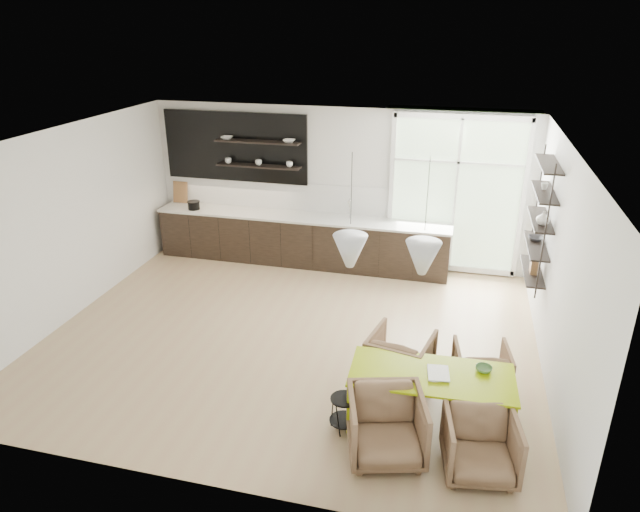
{
  "coord_description": "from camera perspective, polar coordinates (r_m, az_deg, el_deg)",
  "views": [
    {
      "loc": [
        2.2,
        -6.98,
        4.35
      ],
      "look_at": [
        0.28,
        0.6,
        1.07
      ],
      "focal_mm": 32.0,
      "sensor_mm": 36.0,
      "label": 1
    }
  ],
  "objects": [
    {
      "name": "wire_stool",
      "position": [
        6.66,
        2.41,
        -15.04
      ],
      "size": [
        0.33,
        0.33,
        0.42
      ],
      "rotation": [
        0.0,
        0.0,
        -0.25
      ],
      "color": "black",
      "rests_on": "ground"
    },
    {
      "name": "armchair_back_right",
      "position": [
        7.51,
        15.79,
        -10.78
      ],
      "size": [
        0.75,
        0.76,
        0.62
      ],
      "primitive_type": "imported",
      "rotation": [
        0.0,
        0.0,
        3.29
      ],
      "color": "brown",
      "rests_on": "ground"
    },
    {
      "name": "table_book",
      "position": [
        6.61,
        10.7,
        -11.4
      ],
      "size": [
        0.27,
        0.34,
        0.03
      ],
      "primitive_type": "imported",
      "rotation": [
        0.0,
        0.0,
        0.12
      ],
      "color": "white",
      "rests_on": "dining_table"
    },
    {
      "name": "room",
      "position": [
        8.73,
        2.69,
        3.43
      ],
      "size": [
        7.02,
        6.01,
        2.91
      ],
      "color": "tan",
      "rests_on": "ground"
    },
    {
      "name": "right_shelving",
      "position": [
        8.67,
        21.14,
        3.07
      ],
      "size": [
        0.26,
        1.22,
        1.9
      ],
      "color": "black",
      "rests_on": "ground"
    },
    {
      "name": "kitchen_run",
      "position": [
        10.77,
        -2.33,
        2.37
      ],
      "size": [
        5.54,
        0.69,
        2.75
      ],
      "color": "black",
      "rests_on": "ground"
    },
    {
      "name": "armchair_front_left",
      "position": [
        6.31,
        6.65,
        -16.57
      ],
      "size": [
        0.98,
        0.99,
        0.74
      ],
      "primitive_type": "imported",
      "rotation": [
        0.0,
        0.0,
        0.27
      ],
      "color": "brown",
      "rests_on": "ground"
    },
    {
      "name": "dining_table",
      "position": [
        6.65,
        11.09,
        -11.83
      ],
      "size": [
        1.85,
        0.88,
        0.67
      ],
      "rotation": [
        0.0,
        0.0,
        0.03
      ],
      "color": "#94B103",
      "rests_on": "ground"
    },
    {
      "name": "table_bowl",
      "position": [
        6.79,
        16.06,
        -10.8
      ],
      "size": [
        0.2,
        0.2,
        0.06
      ],
      "primitive_type": "imported",
      "rotation": [
        0.0,
        0.0,
        0.05
      ],
      "color": "#4E7A44",
      "rests_on": "dining_table"
    },
    {
      "name": "armchair_front_right",
      "position": [
        6.31,
        15.74,
        -17.73
      ],
      "size": [
        0.83,
        0.85,
        0.67
      ],
      "primitive_type": "imported",
      "rotation": [
        0.0,
        0.0,
        0.16
      ],
      "color": "brown",
      "rests_on": "ground"
    },
    {
      "name": "armchair_back_left",
      "position": [
        7.43,
        8.03,
        -10.06
      ],
      "size": [
        0.89,
        0.91,
        0.7
      ],
      "primitive_type": "imported",
      "rotation": [
        0.0,
        0.0,
        2.93
      ],
      "color": "brown",
      "rests_on": "ground"
    }
  ]
}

